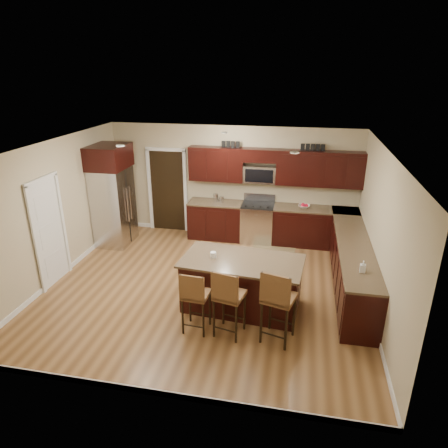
% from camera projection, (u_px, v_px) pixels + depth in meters
% --- Properties ---
extents(floor, '(6.00, 6.00, 0.00)m').
position_uv_depth(floor, '(206.00, 288.00, 7.67)').
color(floor, brown).
rests_on(floor, ground).
extents(ceiling, '(6.00, 6.00, 0.00)m').
position_uv_depth(ceiling, '(204.00, 148.00, 6.67)').
color(ceiling, silver).
rests_on(ceiling, wall_back).
extents(wall_back, '(6.00, 0.00, 6.00)m').
position_uv_depth(wall_back, '(232.00, 182.00, 9.67)').
color(wall_back, tan).
rests_on(wall_back, floor).
extents(wall_left, '(0.00, 5.50, 5.50)m').
position_uv_depth(wall_left, '(55.00, 212.00, 7.71)').
color(wall_left, tan).
rests_on(wall_left, floor).
extents(wall_right, '(0.00, 5.50, 5.50)m').
position_uv_depth(wall_right, '(380.00, 236.00, 6.62)').
color(wall_right, tan).
rests_on(wall_right, floor).
extents(base_cabinets, '(4.02, 3.96, 0.92)m').
position_uv_depth(base_cabinets, '(309.00, 244.00, 8.47)').
color(base_cabinets, black).
rests_on(base_cabinets, floor).
extents(upper_cabinets, '(4.00, 0.33, 0.80)m').
position_uv_depth(upper_cabinets, '(276.00, 166.00, 9.15)').
color(upper_cabinets, black).
rests_on(upper_cabinets, wall_back).
extents(range, '(0.76, 0.64, 1.11)m').
position_uv_depth(range, '(257.00, 222.00, 9.60)').
color(range, silver).
rests_on(range, floor).
extents(microwave, '(0.76, 0.31, 0.40)m').
position_uv_depth(microwave, '(260.00, 174.00, 9.32)').
color(microwave, silver).
rests_on(microwave, upper_cabinets).
extents(doorway, '(0.85, 0.03, 2.06)m').
position_uv_depth(doorway, '(168.00, 191.00, 10.08)').
color(doorway, black).
rests_on(doorway, floor).
extents(pantry_door, '(0.03, 0.80, 2.04)m').
position_uv_depth(pantry_door, '(49.00, 233.00, 7.56)').
color(pantry_door, white).
rests_on(pantry_door, floor).
extents(letter_decor, '(2.20, 0.03, 0.15)m').
position_uv_depth(letter_decor, '(270.00, 146.00, 9.01)').
color(letter_decor, black).
rests_on(letter_decor, upper_cabinets).
extents(island, '(2.13, 1.25, 0.92)m').
position_uv_depth(island, '(242.00, 285.00, 6.92)').
color(island, black).
rests_on(island, floor).
extents(stool_left, '(0.43, 0.43, 1.07)m').
position_uv_depth(stool_left, '(195.00, 295.00, 6.18)').
color(stool_left, brown).
rests_on(stool_left, floor).
extents(stool_mid, '(0.51, 0.51, 1.16)m').
position_uv_depth(stool_mid, '(228.00, 296.00, 6.06)').
color(stool_mid, brown).
rests_on(stool_mid, floor).
extents(stool_right, '(0.56, 0.56, 1.23)m').
position_uv_depth(stool_right, '(277.00, 299.00, 5.90)').
color(stool_right, brown).
rests_on(stool_right, floor).
extents(refrigerator, '(0.79, 0.97, 2.35)m').
position_uv_depth(refrigerator, '(113.00, 195.00, 9.22)').
color(refrigerator, silver).
rests_on(refrigerator, floor).
extents(floor_mat, '(1.06, 0.76, 0.01)m').
position_uv_depth(floor_mat, '(272.00, 251.00, 9.17)').
color(floor_mat, olive).
rests_on(floor_mat, floor).
extents(fruit_bowl, '(0.28, 0.28, 0.06)m').
position_uv_depth(fruit_bowl, '(304.00, 206.00, 9.23)').
color(fruit_bowl, silver).
rests_on(fruit_bowl, base_cabinets).
extents(soap_bottle, '(0.10, 0.10, 0.19)m').
position_uv_depth(soap_bottle, '(363.00, 267.00, 6.32)').
color(soap_bottle, '#B2B2B2').
rests_on(soap_bottle, base_cabinets).
extents(canister_tall, '(0.12, 0.12, 0.20)m').
position_uv_depth(canister_tall, '(216.00, 198.00, 9.58)').
color(canister_tall, silver).
rests_on(canister_tall, base_cabinets).
extents(canister_short, '(0.11, 0.11, 0.15)m').
position_uv_depth(canister_short, '(221.00, 199.00, 9.57)').
color(canister_short, silver).
rests_on(canister_short, base_cabinets).
extents(island_jar, '(0.10, 0.10, 0.10)m').
position_uv_depth(island_jar, '(213.00, 255.00, 6.81)').
color(island_jar, white).
rests_on(island_jar, island).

